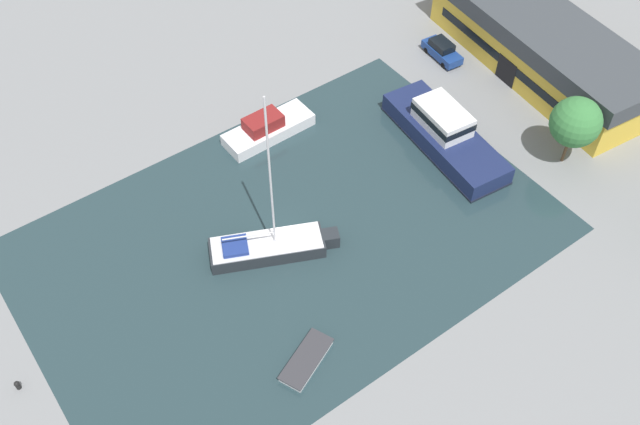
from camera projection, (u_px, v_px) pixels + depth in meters
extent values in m
plane|color=gray|center=(289.00, 238.00, 54.71)|extent=(440.00, 440.00, 0.00)
cube|color=#23383D|center=(289.00, 238.00, 54.71)|extent=(26.46, 39.46, 0.01)
cube|color=gold|center=(539.00, 53.00, 66.81)|extent=(24.08, 10.14, 3.53)
cube|color=#383D42|center=(546.00, 30.00, 64.83)|extent=(24.81, 10.44, 1.70)
cube|color=black|center=(506.00, 71.00, 65.95)|extent=(2.39, 0.31, 2.47)
cube|color=black|center=(507.00, 65.00, 65.41)|extent=(19.79, 2.10, 0.88)
cylinder|color=brown|center=(566.00, 149.00, 59.09)|extent=(0.26, 0.26, 2.78)
sphere|color=#387A3D|center=(576.00, 122.00, 56.84)|extent=(4.16, 4.16, 4.16)
cube|color=navy|center=(442.00, 52.00, 68.74)|extent=(4.55, 2.16, 0.76)
cube|color=black|center=(442.00, 45.00, 68.29)|extent=(2.43, 1.76, 0.68)
cube|color=black|center=(449.00, 52.00, 67.67)|extent=(0.17, 1.41, 0.54)
cylinder|color=black|center=(457.00, 60.00, 68.51)|extent=(0.62, 0.25, 0.60)
cylinder|color=black|center=(444.00, 65.00, 67.99)|extent=(0.62, 0.25, 0.60)
cylinder|color=black|center=(439.00, 45.00, 70.03)|extent=(0.62, 0.25, 0.60)
cylinder|color=black|center=(427.00, 50.00, 69.51)|extent=(0.62, 0.25, 0.60)
cube|color=#23282D|center=(267.00, 248.00, 53.36)|extent=(6.01, 8.87, 1.17)
cube|color=#23282D|center=(331.00, 238.00, 53.97)|extent=(1.59, 1.59, 1.17)
cube|color=silver|center=(267.00, 243.00, 52.88)|extent=(5.77, 8.52, 0.08)
cylinder|color=silver|center=(270.00, 177.00, 47.63)|extent=(0.16, 0.16, 13.92)
cylinder|color=silver|center=(248.00, 236.00, 51.85)|extent=(1.73, 3.54, 0.12)
cube|color=navy|center=(235.00, 246.00, 52.44)|extent=(2.48, 2.49, 0.30)
cube|color=#19234C|center=(445.00, 138.00, 60.69)|extent=(13.38, 5.55, 1.73)
cube|color=black|center=(444.00, 144.00, 61.25)|extent=(13.51, 5.64, 0.18)
cube|color=white|center=(443.00, 118.00, 59.70)|extent=(5.23, 3.52, 1.83)
cube|color=black|center=(443.00, 116.00, 59.56)|extent=(5.34, 3.62, 0.58)
cube|color=silver|center=(306.00, 360.00, 47.67)|extent=(3.24, 4.59, 0.42)
cube|color=#333338|center=(306.00, 358.00, 47.48)|extent=(3.40, 4.79, 0.08)
cube|color=white|center=(269.00, 130.00, 61.79)|extent=(2.98, 8.11, 1.10)
cube|color=maroon|center=(263.00, 122.00, 60.75)|extent=(2.04, 3.26, 1.14)
cylinder|color=black|center=(18.00, 386.00, 46.44)|extent=(0.33, 0.33, 0.45)
sphere|color=black|center=(17.00, 384.00, 46.19)|extent=(0.36, 0.36, 0.36)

